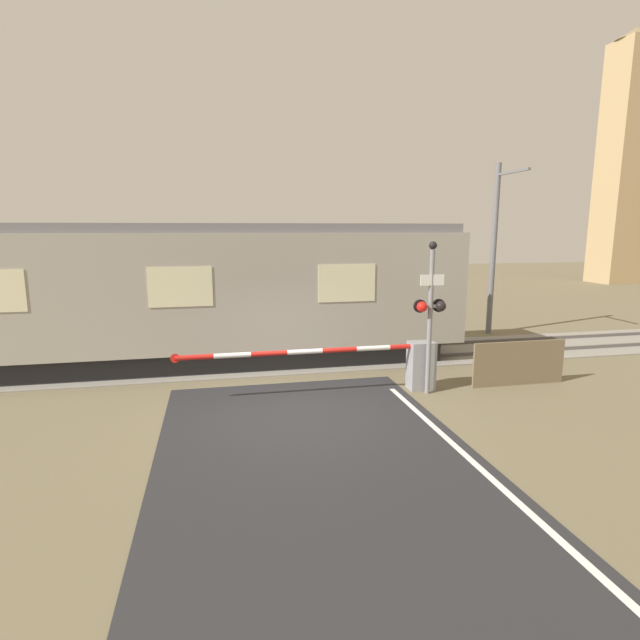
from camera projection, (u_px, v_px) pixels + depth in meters
The scene contains 8 objects.
ground_plane at pixel (297, 412), 10.46m from camera, with size 80.00×80.00×0.00m, color #6B6047.
track_bed at pixel (274, 360), 14.54m from camera, with size 36.00×3.20×0.13m.
train at pixel (184, 295), 13.69m from camera, with size 15.45×2.77×3.93m.
crossing_barrier at pixel (401, 363), 11.77m from camera, with size 6.04×0.44×1.16m.
signal_post at pixel (431, 309), 11.30m from camera, with size 0.76×0.26×3.52m.
catenary_pole at pixel (494, 246), 17.76m from camera, with size 0.20×1.90×6.04m.
distant_building at pixel (624, 159), 33.94m from camera, with size 2.75×2.75×16.70m.
roadside_fence at pixel (519, 363), 12.20m from camera, with size 2.44×0.06×1.10m.
Camera 1 is at (-1.59, -9.81, 3.80)m, focal length 28.00 mm.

